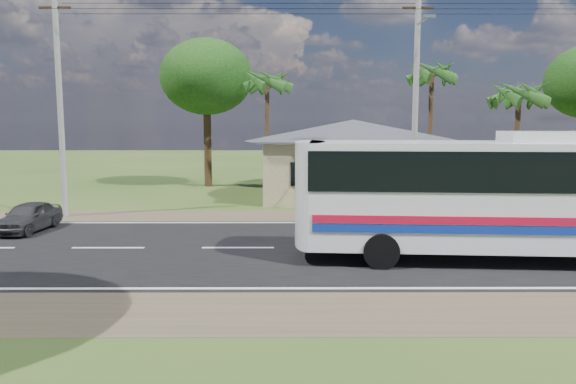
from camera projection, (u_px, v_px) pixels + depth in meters
name	position (u px, v px, depth m)	size (l,w,h in m)	color
ground	(368.00, 248.00, 19.45)	(120.00, 120.00, 0.00)	#2A4318
road	(368.00, 248.00, 19.45)	(120.00, 16.00, 0.03)	black
house	(353.00, 151.00, 32.00)	(12.40, 10.00, 5.00)	tan
utility_poles	(409.00, 89.00, 25.14)	(32.80, 2.22, 11.00)	#9E9E99
palm_near	(519.00, 95.00, 29.64)	(2.80, 2.80, 6.70)	#47301E
palm_mid	(432.00, 74.00, 33.90)	(2.80, 2.80, 8.20)	#47301E
palm_far	(267.00, 82.00, 34.43)	(2.80, 2.80, 7.70)	#47301E
tree_behind_house	(206.00, 77.00, 36.35)	(6.00, 6.00, 9.61)	#47301E
coach_bus	(520.00, 188.00, 17.43)	(13.28, 3.72, 4.07)	silver
motorcycle	(463.00, 211.00, 24.46)	(0.59, 1.69, 0.89)	black
small_car	(28.00, 217.00, 22.31)	(1.40, 3.48, 1.19)	#28282B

